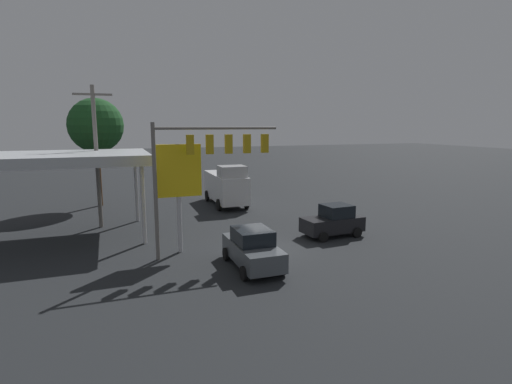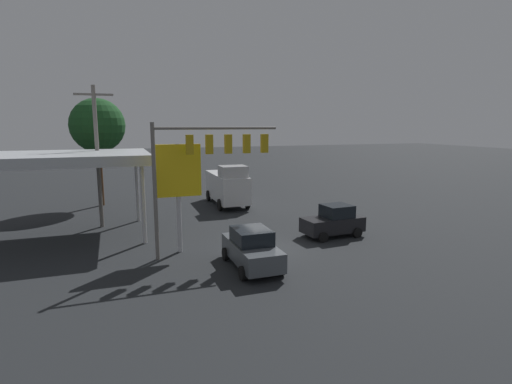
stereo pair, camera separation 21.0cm
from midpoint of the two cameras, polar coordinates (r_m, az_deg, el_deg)
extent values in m
plane|color=black|center=(22.50, 2.01, -8.13)|extent=(200.00, 200.00, 0.00)
cylinder|color=slate|center=(20.58, -13.94, -0.10)|extent=(0.20, 0.20, 6.97)
cylinder|color=slate|center=(20.87, -5.29, 9.07)|extent=(6.50, 0.14, 0.14)
cube|color=#B79314|center=(20.58, -9.17, 6.70)|extent=(0.36, 0.28, 1.00)
sphere|color=#360505|center=(20.75, -9.29, 7.54)|extent=(0.22, 0.22, 0.22)
sphere|color=#392305|center=(20.76, -9.27, 6.72)|extent=(0.22, 0.22, 0.22)
sphere|color=#41FF6B|center=(20.78, -9.24, 5.89)|extent=(0.22, 0.22, 0.22)
cube|color=#B79314|center=(20.79, -6.40, 6.79)|extent=(0.36, 0.28, 1.00)
sphere|color=#360505|center=(20.96, -6.54, 7.63)|extent=(0.22, 0.22, 0.22)
sphere|color=#392305|center=(20.97, -6.52, 6.81)|extent=(0.22, 0.22, 0.22)
sphere|color=#41FF6B|center=(20.99, -6.51, 5.99)|extent=(0.22, 0.22, 0.22)
cube|color=#B79314|center=(21.05, -3.70, 6.86)|extent=(0.36, 0.28, 1.00)
sphere|color=#360505|center=(21.22, -3.85, 7.69)|extent=(0.22, 0.22, 0.22)
sphere|color=#392305|center=(21.23, -3.84, 6.88)|extent=(0.22, 0.22, 0.22)
sphere|color=#41FF6B|center=(21.25, -3.83, 6.07)|extent=(0.22, 0.22, 0.22)
cube|color=#B79314|center=(21.36, -1.06, 6.92)|extent=(0.36, 0.28, 1.00)
sphere|color=#360505|center=(21.52, -1.23, 7.74)|extent=(0.22, 0.22, 0.22)
sphere|color=#392305|center=(21.53, -1.22, 6.94)|extent=(0.22, 0.22, 0.22)
sphere|color=#41FF6B|center=(21.55, -1.22, 6.14)|extent=(0.22, 0.22, 0.22)
cube|color=#B79314|center=(21.70, 1.49, 6.96)|extent=(0.36, 0.28, 1.00)
sphere|color=#360505|center=(21.86, 1.32, 7.77)|extent=(0.22, 0.22, 0.22)
sphere|color=#392305|center=(21.87, 1.32, 6.98)|extent=(0.22, 0.22, 0.22)
sphere|color=#41FF6B|center=(21.89, 1.31, 6.20)|extent=(0.22, 0.22, 0.22)
cylinder|color=slate|center=(28.40, -21.48, 4.56)|extent=(0.26, 0.26, 9.37)
cube|color=slate|center=(28.38, -21.99, 12.80)|extent=(2.40, 0.14, 0.14)
cube|color=#B2B7BC|center=(26.55, -26.75, 4.30)|extent=(10.85, 7.02, 0.60)
cube|color=red|center=(30.05, -25.97, 4.86)|extent=(10.85, 0.06, 0.36)
cylinder|color=#B7B7BC|center=(29.59, -16.41, 0.33)|extent=(0.24, 0.24, 4.57)
cylinder|color=#B7B7BC|center=(23.87, -15.55, -1.78)|extent=(0.24, 0.24, 4.57)
cylinder|color=#B7B7BC|center=(21.70, -10.73, -1.01)|extent=(0.24, 0.24, 5.84)
cube|color=yellow|center=(21.47, -10.86, 3.02)|extent=(2.46, 0.24, 2.77)
cube|color=black|center=(21.60, -10.91, 3.06)|extent=(1.72, 0.04, 0.97)
cube|color=black|center=(25.21, 11.10, -4.56)|extent=(3.91, 1.97, 0.90)
cube|color=black|center=(25.20, 11.72, -2.66)|extent=(1.81, 1.68, 0.76)
cylinder|color=black|center=(23.96, 9.82, -6.39)|extent=(0.63, 0.26, 0.62)
cylinder|color=black|center=(25.37, 7.64, -5.43)|extent=(0.63, 0.26, 0.62)
cylinder|color=black|center=(25.38, 14.50, -5.65)|extent=(0.63, 0.26, 0.62)
cylinder|color=black|center=(26.71, 12.18, -4.80)|extent=(0.63, 0.26, 0.62)
cube|color=#474C51|center=(19.50, -0.32, -8.54)|extent=(1.81, 4.40, 0.90)
cube|color=black|center=(19.27, -0.32, -6.28)|extent=(1.66, 2.00, 0.70)
cylinder|color=black|center=(18.72, 3.88, -10.82)|extent=(0.22, 0.66, 0.66)
cylinder|color=black|center=(18.10, -1.57, -11.53)|extent=(0.22, 0.66, 0.66)
cylinder|color=black|center=(21.22, 0.74, -8.30)|extent=(0.22, 0.66, 0.66)
cylinder|color=black|center=(20.68, -4.10, -8.82)|extent=(0.22, 0.66, 0.66)
cube|color=silver|center=(34.42, -4.03, 0.77)|extent=(2.44, 6.85, 2.20)
cube|color=#BABABC|center=(32.20, -3.12, 2.96)|extent=(2.15, 1.84, 0.90)
cylinder|color=black|center=(32.84, -1.05, -1.58)|extent=(0.24, 0.96, 0.96)
cylinder|color=black|center=(32.23, -5.03, -1.83)|extent=(0.24, 0.96, 0.96)
cylinder|color=black|center=(37.01, -3.11, -0.32)|extent=(0.24, 0.96, 0.96)
cylinder|color=black|center=(36.46, -6.66, -0.52)|extent=(0.24, 0.96, 0.96)
cylinder|color=#4C331E|center=(36.35, -21.15, 2.26)|extent=(0.36, 0.36, 5.23)
sphere|color=#19471E|center=(36.10, -21.56, 8.85)|extent=(4.48, 4.48, 4.48)
camera|label=1|loc=(0.10, -89.75, 0.04)|focal=28.00mm
camera|label=2|loc=(0.10, 90.25, -0.04)|focal=28.00mm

